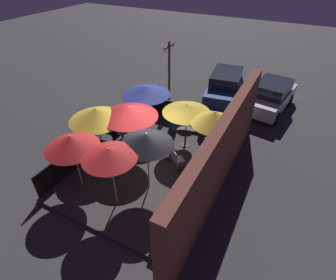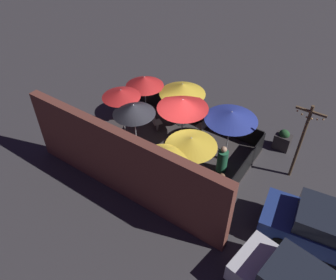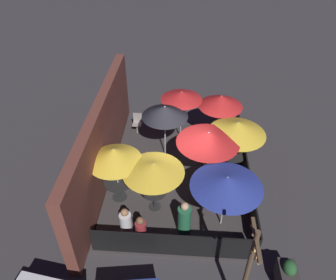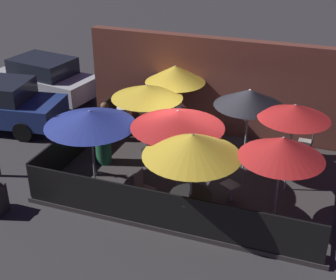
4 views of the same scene
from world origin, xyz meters
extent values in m
plane|color=#383538|center=(0.00, 0.00, 0.00)|extent=(60.00, 60.00, 0.00)
cube|color=#383333|center=(0.00, 0.00, 0.06)|extent=(7.20, 5.20, 0.12)
cube|color=brown|center=(0.00, 2.83, 1.56)|extent=(8.80, 0.36, 3.13)
cube|color=black|center=(0.00, -2.55, 0.59)|extent=(7.00, 0.05, 0.95)
cube|color=black|center=(-3.55, 0.00, 0.59)|extent=(0.05, 5.00, 0.95)
cylinder|color=#B2B2B7|center=(0.49, -2.10, 1.24)|extent=(0.05, 0.05, 2.24)
cone|color=gold|center=(0.49, -2.10, 2.11)|extent=(2.16, 2.16, 0.51)
cylinder|color=#B2B2B7|center=(-1.34, 2.06, 1.25)|extent=(0.05, 0.05, 2.26)
cone|color=gold|center=(-1.34, 2.06, 2.13)|extent=(1.82, 1.82, 0.51)
cylinder|color=#B2B2B7|center=(-1.72, 0.74, 1.15)|extent=(0.05, 0.05, 2.07)
cone|color=gold|center=(-1.72, 0.74, 2.00)|extent=(2.02, 2.02, 0.38)
cylinder|color=#B2B2B7|center=(-0.21, -1.03, 1.24)|extent=(0.05, 0.05, 2.24)
cone|color=red|center=(-0.21, -1.03, 2.15)|extent=(2.25, 2.25, 0.43)
cylinder|color=#B2B2B7|center=(2.35, 0.00, 1.30)|extent=(0.05, 0.05, 2.35)
cone|color=red|center=(2.35, 0.00, 2.30)|extent=(1.72, 1.72, 0.35)
cylinder|color=#B2B2B7|center=(-2.26, -1.53, 1.19)|extent=(0.05, 0.05, 2.14)
cone|color=#283893|center=(-2.26, -1.53, 2.06)|extent=(2.24, 2.24, 0.39)
cylinder|color=#B2B2B7|center=(1.16, 0.59, 1.30)|extent=(0.05, 0.05, 2.36)
cone|color=black|center=(1.16, 0.59, 2.26)|extent=(1.80, 1.80, 0.43)
cylinder|color=#B2B2B7|center=(2.30, -1.62, 1.25)|extent=(0.05, 0.05, 2.25)
cone|color=red|center=(2.30, -1.62, 2.13)|extent=(1.83, 1.83, 0.48)
cylinder|color=black|center=(0.49, -2.10, 0.13)|extent=(0.53, 0.53, 0.02)
cylinder|color=black|center=(0.49, -2.10, 0.47)|extent=(0.08, 0.08, 0.69)
cylinder|color=black|center=(0.49, -2.10, 0.83)|extent=(0.96, 0.96, 0.04)
cylinder|color=black|center=(-1.34, 2.06, 0.13)|extent=(0.53, 0.53, 0.02)
cylinder|color=black|center=(-1.34, 2.06, 0.48)|extent=(0.08, 0.08, 0.73)
cylinder|color=black|center=(-1.34, 2.06, 0.86)|extent=(0.96, 0.96, 0.04)
cylinder|color=black|center=(-1.72, 0.74, 0.13)|extent=(0.44, 0.44, 0.02)
cylinder|color=black|center=(-1.72, 0.74, 0.49)|extent=(0.08, 0.08, 0.73)
cylinder|color=black|center=(-1.72, 0.74, 0.87)|extent=(0.79, 0.79, 0.04)
cube|color=gray|center=(2.64, 1.97, 0.34)|extent=(0.08, 0.08, 0.44)
cube|color=gray|center=(2.64, 1.97, 0.58)|extent=(0.41, 0.41, 0.04)
cube|color=gray|center=(2.82, 1.96, 0.82)|extent=(0.04, 0.40, 0.44)
cube|color=gray|center=(-0.71, -1.91, 0.34)|extent=(0.09, 0.09, 0.43)
cube|color=gray|center=(-0.71, -1.91, 0.57)|extent=(0.46, 0.46, 0.04)
cube|color=gray|center=(-0.88, -1.88, 0.81)|extent=(0.09, 0.40, 0.44)
cube|color=gray|center=(1.15, -0.98, 0.34)|extent=(0.11, 0.11, 0.45)
cube|color=gray|center=(1.15, -0.98, 0.59)|extent=(0.55, 0.55, 0.04)
cube|color=gray|center=(1.25, -0.83, 0.83)|extent=(0.36, 0.23, 0.44)
cube|color=gray|center=(-0.12, 1.16, 0.36)|extent=(0.11, 0.11, 0.47)
cube|color=gray|center=(-0.12, 1.16, 0.61)|extent=(0.56, 0.56, 0.04)
cube|color=gray|center=(0.02, 1.05, 0.85)|extent=(0.26, 0.34, 0.44)
cube|color=gray|center=(-0.52, 0.60, 0.34)|extent=(0.09, 0.09, 0.44)
cube|color=gray|center=(-0.52, 0.60, 0.58)|extent=(0.44, 0.44, 0.04)
cube|color=gray|center=(-0.35, 0.58, 0.82)|extent=(0.08, 0.40, 0.44)
cylinder|color=#236642|center=(-2.64, -0.30, 0.64)|extent=(0.48, 0.48, 1.05)
sphere|color=tan|center=(-2.64, -0.30, 1.29)|extent=(0.26, 0.26, 0.26)
cylinder|color=silver|center=(-2.88, 1.54, 0.57)|extent=(0.45, 0.45, 0.90)
sphere|color=#9E704C|center=(-2.88, 1.54, 1.14)|extent=(0.24, 0.24, 0.24)
cylinder|color=maroon|center=(-3.22, 1.00, 0.61)|extent=(0.46, 0.46, 0.98)
sphere|color=brown|center=(-3.22, 1.00, 1.23)|extent=(0.25, 0.25, 0.25)
cube|color=#332D2D|center=(-4.20, -3.23, 0.37)|extent=(0.71, 0.50, 0.74)
ellipsoid|color=#235128|center=(-4.20, -3.23, 0.82)|extent=(0.46, 0.37, 0.42)
cylinder|color=brown|center=(-5.10, -1.80, 1.75)|extent=(0.12, 0.12, 3.50)
cube|color=brown|center=(-5.10, -1.80, 3.25)|extent=(1.10, 0.08, 0.08)
sphere|color=#F4B260|center=(-5.56, -1.80, 3.10)|extent=(0.07, 0.07, 0.07)
sphere|color=#F4B260|center=(-5.37, -1.80, 3.02)|extent=(0.07, 0.07, 0.07)
sphere|color=#F4B260|center=(-5.19, -1.80, 2.98)|extent=(0.07, 0.07, 0.07)
sphere|color=#F4B260|center=(-5.01, -1.80, 2.98)|extent=(0.07, 0.07, 0.07)
sphere|color=#F4B260|center=(-4.82, -1.80, 3.02)|extent=(0.07, 0.07, 0.07)
sphere|color=#F4B260|center=(-4.64, -1.80, 3.10)|extent=(0.07, 0.07, 0.07)
cube|color=navy|center=(-7.21, 0.82, 0.67)|extent=(4.72, 2.31, 0.70)
cylinder|color=black|center=(-5.93, 1.81, 0.32)|extent=(0.66, 0.27, 0.64)
cylinder|color=black|center=(-5.71, 0.21, 0.32)|extent=(0.66, 0.27, 0.64)
cylinder|color=black|center=(-5.89, 2.43, 0.32)|extent=(0.66, 0.28, 0.64)
camera|label=1|loc=(6.96, 4.38, 7.25)|focal=28.00mm
camera|label=2|loc=(-6.24, 8.93, 10.06)|focal=35.00mm
camera|label=3|loc=(-9.32, -0.24, 9.07)|focal=35.00mm
camera|label=4|loc=(3.01, -10.52, 6.69)|focal=50.00mm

